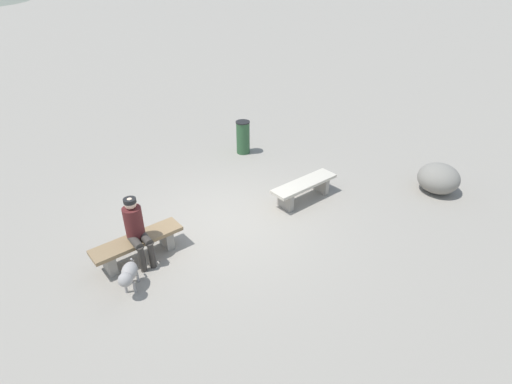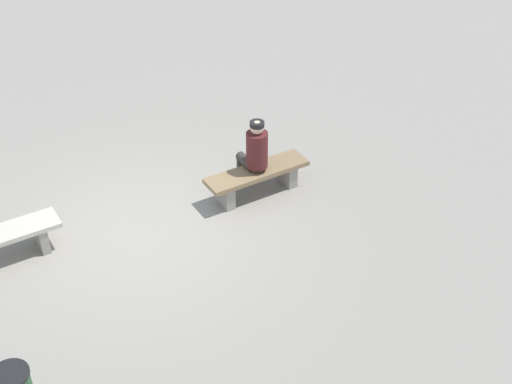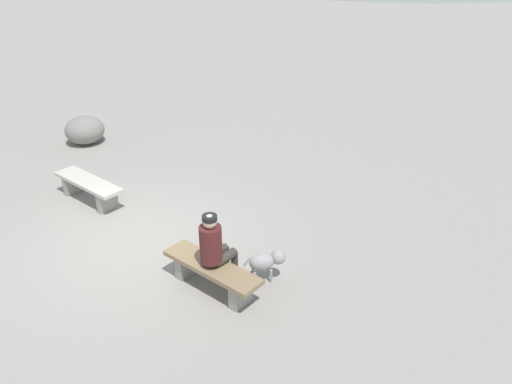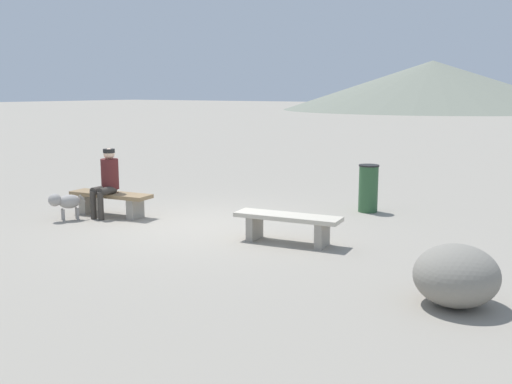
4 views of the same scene
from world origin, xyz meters
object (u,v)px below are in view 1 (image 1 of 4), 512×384
Objects in this scene: trash_bin at (243,137)px; boulder at (439,178)px; seated_person at (136,227)px; dog at (128,274)px; bench_left at (304,187)px; bench_right at (138,244)px.

boulder is (-2.86, 4.39, -0.12)m from trash_bin.
seated_person reaches higher than dog.
bench_left is 1.34× the size of seated_person.
boulder reaches higher than bench_left.
dog is 5.86m from trash_bin.
trash_bin reaches higher than bench_right.
bench_left is at bearing 87.80° from trash_bin.
boulder reaches higher than bench_right.
seated_person is 7.01m from boulder.
seated_person reaches higher than boulder.
bench_right is at bearing 37.32° from trash_bin.
boulder is (-6.89, 1.32, 0.04)m from bench_right.
bench_left is at bearing -24.73° from boulder.
dog is (0.39, 0.77, 0.05)m from bench_right.
trash_bin is (-4.02, -3.15, -0.28)m from seated_person.
dog is 0.65× the size of trash_bin.
bench_left is 1.86× the size of trash_bin.
seated_person is at bearing -10.20° from boulder.
bench_right is 7.02m from boulder.
seated_person is 0.89m from dog.
seated_person reaches higher than bench_right.
dog is at bearing 54.76° from seated_person.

